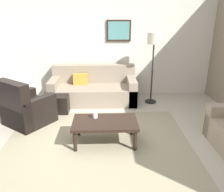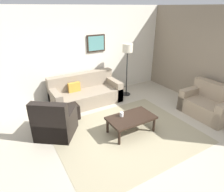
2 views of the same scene
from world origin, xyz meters
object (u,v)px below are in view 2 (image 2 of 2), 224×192
cup (122,114)px  couch_main (85,93)px  armchair_leather (55,125)px  ottoman (67,111)px  couch_loveseat (209,105)px  coffee_table (131,119)px  framed_artwork (96,43)px  lamp_standing (127,53)px

cup → couch_main: bearing=93.5°
armchair_leather → ottoman: bearing=53.2°
ottoman → couch_loveseat: bearing=-28.0°
couch_main → cup: (0.12, -1.90, 0.17)m
armchair_leather → coffee_table: 1.76m
armchair_leather → framed_artwork: size_ratio=1.83×
coffee_table → lamp_standing: size_ratio=0.64×
armchair_leather → lamp_standing: (2.74, 1.12, 1.10)m
couch_main → couch_loveseat: size_ratio=1.61×
couch_loveseat → lamp_standing: bearing=117.5°
armchair_leather → framed_artwork: (1.95, 1.73, 1.39)m
armchair_leather → cup: armchair_leather is taller
coffee_table → framed_artwork: size_ratio=1.80×
coffee_table → lamp_standing: lamp_standing is taller
cup → framed_artwork: 2.70m
framed_artwork → ottoman: bearing=-143.9°
ottoman → lamp_standing: bearing=11.5°
armchair_leather → ottoman: (0.50, 0.66, -0.11)m
framed_artwork → couch_loveseat: bearing=-55.7°
couch_loveseat → ottoman: couch_loveseat is taller
armchair_leather → coffee_table: size_ratio=1.02×
couch_main → couch_loveseat: (2.62, -2.45, 0.00)m
couch_main → coffee_table: size_ratio=1.90×
couch_loveseat → armchair_leather: size_ratio=1.16×
coffee_table → cup: bearing=140.5°
couch_main → ottoman: size_ratio=3.74×
ottoman → framed_artwork: 2.35m
ottoman → framed_artwork: (1.46, 1.06, 1.50)m
couch_main → lamp_standing: bearing=-6.9°
ottoman → lamp_standing: size_ratio=0.33×
coffee_table → armchair_leather: bearing=154.7°
armchair_leather → ottoman: size_ratio=2.00×
ottoman → lamp_standing: 2.59m
couch_loveseat → armchair_leather: 4.09m
couch_loveseat → cup: (-2.51, 0.55, 0.16)m
ottoman → cup: (0.92, -1.27, 0.26)m
lamp_standing → armchair_leather: bearing=-157.8°
couch_main → cup: size_ratio=20.21×
coffee_table → framed_artwork: framed_artwork is taller
armchair_leather → couch_loveseat: bearing=-16.5°
couch_loveseat → cup: 2.57m
couch_main → framed_artwork: bearing=33.5°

